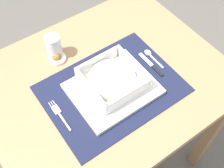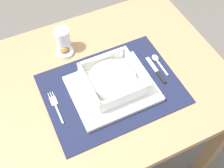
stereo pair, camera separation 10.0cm
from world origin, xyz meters
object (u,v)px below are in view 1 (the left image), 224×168
dining_table (106,96)px  condiment_saucer (57,58)px  fork (59,113)px  spoon (149,54)px  porridge_bowl (113,79)px  butter_knife (152,66)px  drinking_glass (54,47)px

dining_table → condiment_saucer: bearing=118.7°
fork → spoon: (0.41, 0.03, 0.00)m
dining_table → spoon: spoon is taller
porridge_bowl → spoon: (0.20, 0.04, -0.03)m
fork → condiment_saucer: condiment_saucer is taller
fork → butter_knife: (0.39, -0.03, 0.00)m
dining_table → porridge_bowl: porridge_bowl is taller
fork → condiment_saucer: (0.11, 0.21, 0.00)m
drinking_glass → condiment_saucer: size_ratio=1.39×
porridge_bowl → spoon: porridge_bowl is taller
spoon → drinking_glass: bearing=140.2°
dining_table → porridge_bowl: 0.17m
dining_table → drinking_glass: size_ratio=9.32×
butter_knife → condiment_saucer: condiment_saucer is taller
dining_table → condiment_saucer: condiment_saucer is taller
spoon → drinking_glass: (-0.29, 0.21, 0.03)m
dining_table → fork: 0.25m
dining_table → drinking_glass: 0.28m
fork → drinking_glass: 0.27m
spoon → condiment_saucer: size_ratio=1.60×
dining_table → condiment_saucer: 0.24m
drinking_glass → condiment_saucer: (-0.01, -0.02, -0.03)m
drinking_glass → condiment_saucer: bearing=-105.3°
fork → condiment_saucer: 0.24m
porridge_bowl → drinking_glass: size_ratio=2.03×
fork → drinking_glass: (0.12, 0.24, 0.04)m
spoon → condiment_saucer: condiment_saucer is taller
porridge_bowl → drinking_glass: 0.27m
dining_table → spoon: size_ratio=8.11×
dining_table → spoon: 0.24m
porridge_bowl → fork: bearing=177.3°
dining_table → drinking_glass: drinking_glass is taller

